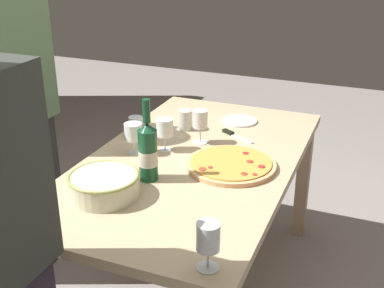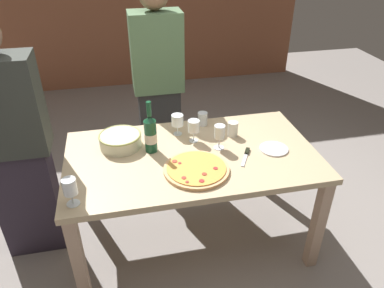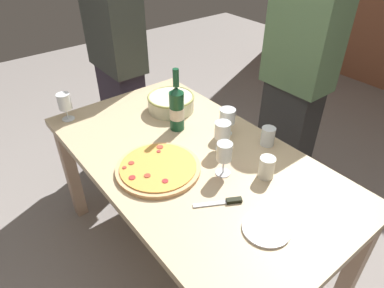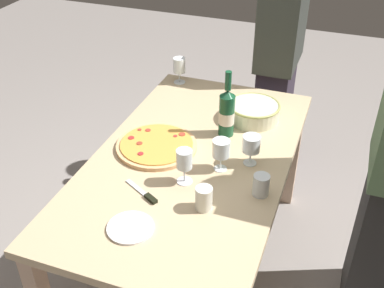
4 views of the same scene
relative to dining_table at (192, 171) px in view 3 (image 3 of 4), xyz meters
The scene contains 15 objects.
ground_plane 0.66m from the dining_table, ahead, with size 8.00×8.00×0.00m, color gray.
dining_table is the anchor object (origin of this frame).
pizza 0.22m from the dining_table, 94.22° to the right, with size 0.39×0.39×0.03m.
serving_bowl 0.50m from the dining_table, 156.81° to the left, with size 0.28×0.28×0.09m.
wine_bottle 0.35m from the dining_table, 159.48° to the left, with size 0.08×0.08×0.35m.
wine_glass_near_pizza 0.26m from the dining_table, 73.77° to the left, with size 0.08×0.08×0.15m.
wine_glass_by_bottle 0.28m from the dining_table, ahead, with size 0.07×0.07×0.17m.
wine_glass_far_left 0.82m from the dining_table, 154.51° to the right, with size 0.07×0.07×0.16m.
wine_glass_far_right 0.34m from the dining_table, 99.32° to the left, with size 0.08×0.08×0.15m.
cup_amber 0.42m from the dining_table, 66.78° to the left, with size 0.07×0.07×0.10m, color white.
cup_ceramic 0.39m from the dining_table, 27.48° to the left, with size 0.07×0.07×0.10m, color silver.
side_plate 0.55m from the dining_table, ahead, with size 0.19×0.19×0.01m, color white.
pizza_knife 0.36m from the dining_table, 15.31° to the right, with size 0.12×0.19×0.02m.
person_host 0.93m from the dining_table, 95.83° to the left, with size 0.40×0.24×1.68m.
person_guest_left 1.12m from the dining_table, behind, with size 0.45×0.24×1.63m.
Camera 3 is at (1.04, -0.82, 1.76)m, focal length 31.79 mm.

